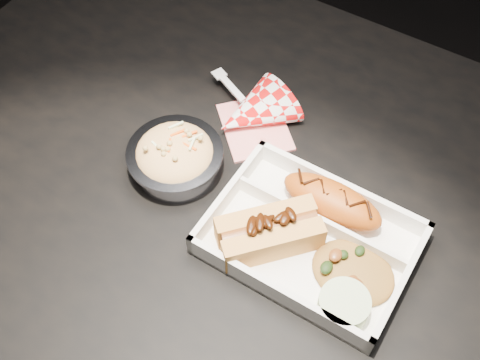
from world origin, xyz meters
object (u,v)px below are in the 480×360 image
(foil_coleslaw_cup, at_px, (175,156))
(napkin_fork, at_px, (253,113))
(dining_table, at_px, (275,239))
(food_tray, at_px, (310,241))
(fried_pastry, at_px, (332,201))
(hotdog, at_px, (269,231))

(foil_coleslaw_cup, distance_m, napkin_fork, 0.14)
(dining_table, xyz_separation_m, food_tray, (0.06, -0.03, 0.10))
(dining_table, bearing_deg, fried_pastry, 20.92)
(fried_pastry, relative_size, foil_coleslaw_cup, 1.06)
(fried_pastry, height_order, foil_coleslaw_cup, foil_coleslaw_cup)
(dining_table, height_order, napkin_fork, napkin_fork)
(hotdog, bearing_deg, fried_pastry, 13.41)
(foil_coleslaw_cup, bearing_deg, fried_pastry, 12.02)
(dining_table, height_order, fried_pastry, fried_pastry)
(dining_table, bearing_deg, foil_coleslaw_cup, -171.96)
(hotdog, relative_size, foil_coleslaw_cup, 1.02)
(hotdog, relative_size, napkin_fork, 0.76)
(fried_pastry, distance_m, foil_coleslaw_cup, 0.22)
(food_tray, height_order, fried_pastry, fried_pastry)
(dining_table, bearing_deg, food_tray, -26.17)
(foil_coleslaw_cup, bearing_deg, hotdog, -12.27)
(food_tray, relative_size, foil_coleslaw_cup, 1.92)
(food_tray, distance_m, napkin_fork, 0.22)
(dining_table, relative_size, foil_coleslaw_cup, 9.20)
(dining_table, bearing_deg, hotdog, -72.65)
(dining_table, relative_size, hotdog, 9.00)
(fried_pastry, height_order, napkin_fork, napkin_fork)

